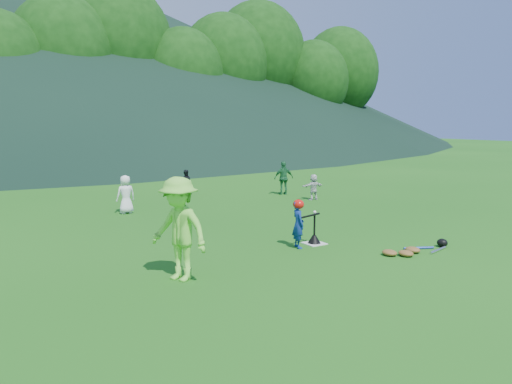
% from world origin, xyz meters
% --- Properties ---
extents(ground, '(120.00, 120.00, 0.00)m').
position_xyz_m(ground, '(0.00, 0.00, 0.00)').
color(ground, '#195A14').
rests_on(ground, ground).
extents(home_plate, '(0.45, 0.45, 0.02)m').
position_xyz_m(home_plate, '(0.00, 0.00, 0.01)').
color(home_plate, silver).
rests_on(home_plate, ground).
extents(baseball, '(0.08, 0.08, 0.08)m').
position_xyz_m(baseball, '(0.00, 0.00, 0.74)').
color(baseball, white).
rests_on(baseball, batting_tee).
extents(batter_child, '(0.34, 0.44, 1.06)m').
position_xyz_m(batter_child, '(-0.53, -0.08, 0.53)').
color(batter_child, navy).
rests_on(batter_child, ground).
extents(adult_coach, '(1.12, 1.37, 1.84)m').
position_xyz_m(adult_coach, '(-3.66, -0.76, 0.92)').
color(adult_coach, '#7CE744').
rests_on(adult_coach, ground).
extents(fielder_a, '(0.60, 0.41, 1.17)m').
position_xyz_m(fielder_a, '(-2.44, 6.05, 0.58)').
color(fielder_a, white).
rests_on(fielder_a, ground).
extents(fielder_b, '(0.58, 0.53, 0.95)m').
position_xyz_m(fielder_b, '(0.74, 8.69, 0.47)').
color(fielder_b, black).
rests_on(fielder_b, ground).
extents(fielder_c, '(0.80, 0.51, 1.28)m').
position_xyz_m(fielder_c, '(3.89, 6.66, 0.64)').
color(fielder_c, '#1F6A38').
rests_on(fielder_c, ground).
extents(fielder_d, '(0.87, 0.32, 0.92)m').
position_xyz_m(fielder_d, '(4.03, 5.04, 0.46)').
color(fielder_d, silver).
rests_on(fielder_d, ground).
extents(batting_tee, '(0.30, 0.30, 0.68)m').
position_xyz_m(batting_tee, '(0.00, 0.00, 0.13)').
color(batting_tee, black).
rests_on(batting_tee, home_plate).
extents(batter_gear, '(0.73, 0.26, 0.42)m').
position_xyz_m(batter_gear, '(-0.50, -0.08, 0.96)').
color(batter_gear, red).
rests_on(batter_gear, ground).
extents(equipment_pile, '(1.80, 0.63, 0.19)m').
position_xyz_m(equipment_pile, '(1.30, -1.75, 0.07)').
color(equipment_pile, olive).
rests_on(equipment_pile, ground).
extents(outfield_fence, '(70.07, 0.08, 1.33)m').
position_xyz_m(outfield_fence, '(0.00, 28.00, 0.70)').
color(outfield_fence, gray).
rests_on(outfield_fence, ground).
extents(tree_line, '(70.04, 11.40, 14.82)m').
position_xyz_m(tree_line, '(0.20, 33.83, 8.21)').
color(tree_line, '#382314').
rests_on(tree_line, ground).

